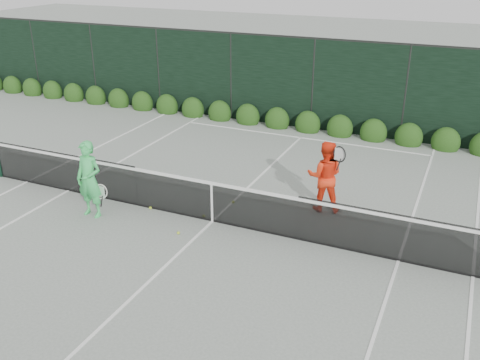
% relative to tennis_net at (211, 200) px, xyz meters
% --- Properties ---
extents(ground, '(80.00, 80.00, 0.00)m').
position_rel_tennis_net_xyz_m(ground, '(0.02, 0.00, -0.53)').
color(ground, gray).
rests_on(ground, ground).
extents(tennis_net, '(12.90, 0.10, 1.07)m').
position_rel_tennis_net_xyz_m(tennis_net, '(0.00, 0.00, 0.00)').
color(tennis_net, '#103020').
rests_on(tennis_net, ground).
extents(player_woman, '(0.67, 0.45, 1.79)m').
position_rel_tennis_net_xyz_m(player_woman, '(-2.64, -0.83, 0.36)').
color(player_woman, '#3DD064').
rests_on(player_woman, ground).
extents(player_man, '(0.98, 0.83, 1.70)m').
position_rel_tennis_net_xyz_m(player_man, '(2.13, 1.62, 0.32)').
color(player_man, '#FF3615').
rests_on(player_man, ground).
extents(court_lines, '(11.03, 23.83, 0.01)m').
position_rel_tennis_net_xyz_m(court_lines, '(0.02, 0.00, -0.53)').
color(court_lines, white).
rests_on(court_lines, ground).
extents(windscreen_fence, '(32.00, 21.07, 3.06)m').
position_rel_tennis_net_xyz_m(windscreen_fence, '(0.02, -2.71, 0.98)').
color(windscreen_fence, black).
rests_on(windscreen_fence, ground).
extents(hedge_row, '(31.66, 0.65, 0.94)m').
position_rel_tennis_net_xyz_m(hedge_row, '(0.02, 7.15, -0.30)').
color(hedge_row, '#16330E').
rests_on(hedge_row, ground).
extents(tennis_balls, '(1.72, 1.95, 0.07)m').
position_rel_tennis_net_xyz_m(tennis_balls, '(-0.54, 0.07, -0.50)').
color(tennis_balls, '#BFD930').
rests_on(tennis_balls, ground).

